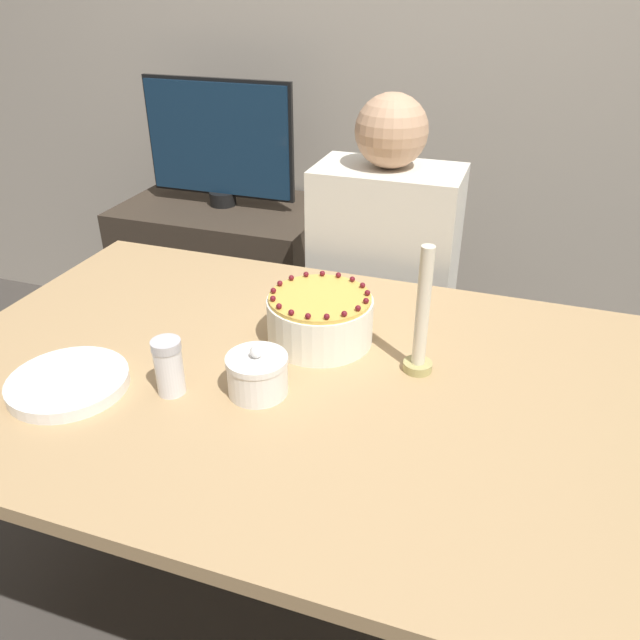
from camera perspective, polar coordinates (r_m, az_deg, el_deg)
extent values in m
plane|color=#3D3833|center=(1.79, -1.93, -25.56)|extent=(12.00, 12.00, 0.00)
cube|color=#ADA393|center=(2.39, 10.65, 25.09)|extent=(8.00, 0.05, 2.60)
cube|color=tan|center=(1.25, -2.51, -5.30)|extent=(1.47, 0.95, 0.03)
cylinder|color=tan|center=(2.04, -15.88, -4.22)|extent=(0.07, 0.07, 0.74)
cylinder|color=tan|center=(1.77, 24.41, -11.88)|extent=(0.07, 0.07, 0.74)
cylinder|color=white|center=(1.32, 0.00, 0.00)|extent=(0.22, 0.22, 0.10)
cylinder|color=gold|center=(1.29, 0.00, 2.03)|extent=(0.21, 0.21, 0.01)
sphere|color=maroon|center=(1.26, 4.23, 1.76)|extent=(0.01, 0.01, 0.01)
sphere|color=maroon|center=(1.29, 4.36, 2.50)|extent=(0.01, 0.01, 0.01)
sphere|color=maroon|center=(1.32, 3.91, 3.19)|extent=(0.01, 0.01, 0.01)
sphere|color=maroon|center=(1.35, 2.98, 3.75)|extent=(0.01, 0.01, 0.01)
sphere|color=maroon|center=(1.37, 1.69, 4.13)|extent=(0.01, 0.01, 0.01)
sphere|color=maroon|center=(1.37, 0.22, 4.28)|extent=(0.01, 0.01, 0.01)
sphere|color=maroon|center=(1.37, -1.28, 4.20)|extent=(0.01, 0.01, 0.01)
sphere|color=maroon|center=(1.36, -2.64, 3.88)|extent=(0.01, 0.01, 0.01)
sphere|color=maroon|center=(1.33, -3.69, 3.37)|extent=(0.01, 0.01, 0.01)
sphere|color=maroon|center=(1.30, -4.29, 2.71)|extent=(0.01, 0.01, 0.01)
sphere|color=maroon|center=(1.27, -4.33, 1.97)|extent=(0.01, 0.01, 0.01)
sphere|color=maroon|center=(1.24, -3.77, 1.27)|extent=(0.01, 0.01, 0.01)
sphere|color=maroon|center=(1.22, -2.64, 0.70)|extent=(0.01, 0.01, 0.01)
sphere|color=maroon|center=(1.20, -1.10, 0.36)|extent=(0.01, 0.01, 0.01)
sphere|color=maroon|center=(1.20, 0.62, 0.32)|extent=(0.01, 0.01, 0.01)
sphere|color=maroon|center=(1.21, 2.24, 0.58)|extent=(0.01, 0.01, 0.01)
sphere|color=maroon|center=(1.23, 3.50, 1.09)|extent=(0.01, 0.01, 0.01)
cylinder|color=white|center=(1.17, -5.72, -5.25)|extent=(0.11, 0.11, 0.06)
cylinder|color=white|center=(1.15, -5.82, -3.66)|extent=(0.12, 0.12, 0.01)
sphere|color=white|center=(1.14, -5.86, -2.90)|extent=(0.02, 0.02, 0.02)
cylinder|color=white|center=(1.19, -13.60, -4.54)|extent=(0.05, 0.05, 0.09)
cylinder|color=silver|center=(1.16, -13.92, -2.25)|extent=(0.06, 0.06, 0.02)
cylinder|color=white|center=(1.28, -21.95, -5.64)|extent=(0.22, 0.22, 0.01)
cylinder|color=white|center=(1.28, -22.02, -5.34)|extent=(0.22, 0.22, 0.01)
cylinder|color=white|center=(1.27, -22.08, -5.04)|extent=(0.22, 0.22, 0.01)
cylinder|color=tan|center=(1.25, 8.91, -4.17)|extent=(0.06, 0.06, 0.02)
cylinder|color=silver|center=(1.19, 9.40, 1.17)|extent=(0.03, 0.03, 0.25)
cube|color=#595960|center=(2.07, 5.20, -7.36)|extent=(0.34, 0.34, 0.45)
cube|color=silver|center=(1.82, 5.90, 5.34)|extent=(0.40, 0.24, 0.55)
sphere|color=tan|center=(1.70, 6.56, 16.80)|extent=(0.19, 0.19, 0.19)
cube|color=#382D23|center=(2.58, -8.26, 3.26)|extent=(0.77, 0.52, 0.68)
cylinder|color=black|center=(2.44, -8.87, 10.93)|extent=(0.10, 0.10, 0.05)
cube|color=black|center=(2.39, -9.21, 16.05)|extent=(0.58, 0.02, 0.42)
cube|color=#142D47|center=(2.38, -9.29, 16.00)|extent=(0.55, 0.03, 0.40)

